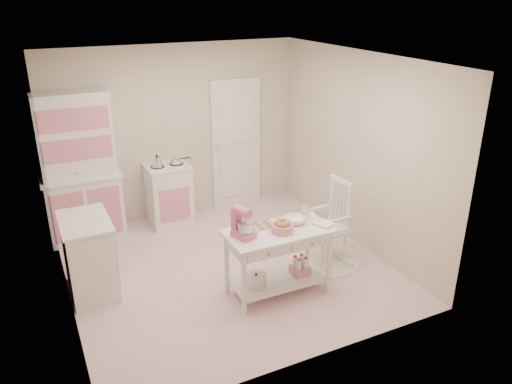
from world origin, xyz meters
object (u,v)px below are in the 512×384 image
(bread_basket, at_px, (282,228))
(stand_mixer, at_px, (244,223))
(rocking_chair, at_px, (327,222))
(base_cabinet, at_px, (89,256))
(stove, at_px, (169,194))
(work_table, at_px, (278,261))
(hutch, at_px, (80,169))

(bread_basket, bearing_deg, stand_mixer, 170.96)
(rocking_chair, bearing_deg, base_cabinet, 162.97)
(stove, bearing_deg, bread_basket, -75.90)
(stove, bearing_deg, base_cabinet, -134.42)
(stove, relative_size, work_table, 0.77)
(hutch, xyz_separation_m, rocking_chair, (2.69, -2.03, -0.49))
(work_table, distance_m, stand_mixer, 0.71)
(hutch, height_order, base_cabinet, hutch)
(hutch, height_order, bread_basket, hutch)
(base_cabinet, relative_size, stand_mixer, 2.71)
(stand_mixer, bearing_deg, work_table, -22.27)
(hutch, xyz_separation_m, stand_mixer, (1.36, -2.38, -0.07))
(stove, xyz_separation_m, work_table, (0.58, -2.35, -0.06))
(stove, height_order, work_table, stove)
(hutch, distance_m, stove, 1.33)
(base_cabinet, height_order, rocking_chair, rocking_chair)
(rocking_chair, bearing_deg, stove, 121.49)
(bread_basket, bearing_deg, stove, 104.10)
(stand_mixer, height_order, bread_basket, stand_mixer)
(hutch, distance_m, rocking_chair, 3.40)
(bread_basket, bearing_deg, work_table, 111.80)
(work_table, distance_m, bread_basket, 0.45)
(hutch, height_order, stove, hutch)
(base_cabinet, relative_size, work_table, 0.77)
(stove, relative_size, bread_basket, 3.68)
(base_cabinet, distance_m, bread_basket, 2.24)
(stand_mixer, relative_size, bread_basket, 1.36)
(stand_mixer, xyz_separation_m, bread_basket, (0.44, -0.07, -0.12))
(stand_mixer, bearing_deg, rocking_chair, -4.46)
(rocking_chair, height_order, bread_basket, rocking_chair)
(hutch, bearing_deg, bread_basket, -53.67)
(base_cabinet, relative_size, rocking_chair, 0.84)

